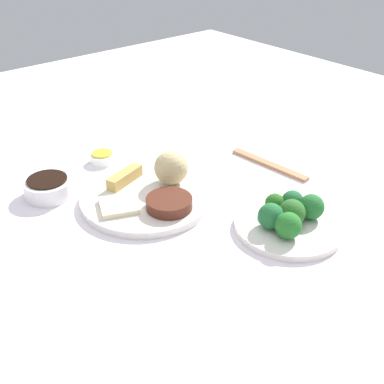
{
  "coord_description": "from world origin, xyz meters",
  "views": [
    {
      "loc": [
        -0.71,
        0.55,
        0.58
      ],
      "look_at": [
        -0.05,
        -0.01,
        0.06
      ],
      "focal_mm": 46.3,
      "sensor_mm": 36.0,
      "label": 1
    }
  ],
  "objects": [
    {
      "name": "tabletop",
      "position": [
        0.0,
        0.0,
        0.01
      ],
      "size": [
        2.2,
        2.2,
        0.02
      ],
      "primitive_type": "cube",
      "color": "white",
      "rests_on": "ground"
    },
    {
      "name": "main_plate",
      "position": [
        0.03,
        0.05,
        0.03
      ],
      "size": [
        0.28,
        0.28,
        0.02
      ],
      "primitive_type": "cylinder",
      "color": "white",
      "rests_on": "tabletop"
    },
    {
      "name": "rice_scoop",
      "position": [
        0.04,
        -0.02,
        0.07
      ],
      "size": [
        0.07,
        0.07,
        0.07
      ],
      "primitive_type": "sphere",
      "color": "tan",
      "rests_on": "main_plate"
    },
    {
      "name": "spring_roll",
      "position": [
        0.1,
        0.05,
        0.05
      ],
      "size": [
        0.05,
        0.1,
        0.03
      ],
      "primitive_type": "cube",
      "rotation": [
        0.0,
        0.0,
        1.88
      ],
      "color": "tan",
      "rests_on": "main_plate"
    },
    {
      "name": "crab_rangoon_wonton",
      "position": [
        0.03,
        0.12,
        0.04
      ],
      "size": [
        0.1,
        0.1,
        0.01
      ],
      "primitive_type": "cube",
      "rotation": [
        0.0,
        0.0,
        -0.41
      ],
      "color": "beige",
      "rests_on": "main_plate"
    },
    {
      "name": "stir_fry_heap",
      "position": [
        -0.04,
        0.04,
        0.05
      ],
      "size": [
        0.09,
        0.09,
        0.02
      ],
      "primitive_type": "cylinder",
      "color": "#502417",
      "rests_on": "main_plate"
    },
    {
      "name": "broccoli_plate",
      "position": [
        -0.23,
        -0.1,
        0.03
      ],
      "size": [
        0.21,
        0.21,
        0.01
      ],
      "primitive_type": "cylinder",
      "color": "white",
      "rests_on": "tabletop"
    },
    {
      "name": "broccoli_floret_0",
      "position": [
        -0.24,
        -0.15,
        0.06
      ],
      "size": [
        0.05,
        0.05,
        0.05
      ],
      "primitive_type": "sphere",
      "color": "#21672B",
      "rests_on": "broccoli_plate"
    },
    {
      "name": "broccoli_floret_1",
      "position": [
        -0.23,
        -0.1,
        0.06
      ],
      "size": [
        0.05,
        0.05,
        0.05
      ],
      "primitive_type": "sphere",
      "color": "#2A6325",
      "rests_on": "broccoli_plate"
    },
    {
      "name": "broccoli_floret_2",
      "position": [
        -0.21,
        -0.14,
        0.06
      ],
      "size": [
        0.04,
        0.04,
        0.04
      ],
      "primitive_type": "sphere",
      "color": "#215F32",
      "rests_on": "broccoli_plate"
    },
    {
      "name": "broccoli_floret_3",
      "position": [
        -0.22,
        -0.07,
        0.06
      ],
      "size": [
        0.05,
        0.05,
        0.05
      ],
      "primitive_type": "sphere",
      "color": "#216633",
      "rests_on": "broccoli_plate"
    },
    {
      "name": "broccoli_floret_4",
      "position": [
        -0.26,
        -0.07,
        0.06
      ],
      "size": [
        0.05,
        0.05,
        0.05
      ],
      "primitive_type": "sphere",
      "color": "#247027",
      "rests_on": "broccoli_plate"
    },
    {
      "name": "broccoli_floret_5",
      "position": [
        -0.19,
        -0.11,
        0.05
      ],
      "size": [
        0.04,
        0.04,
        0.04
      ],
      "primitive_type": "sphere",
      "color": "#26631D",
      "rests_on": "broccoli_plate"
    },
    {
      "name": "soy_sauce_bowl",
      "position": [
        0.19,
        0.19,
        0.04
      ],
      "size": [
        0.1,
        0.1,
        0.04
      ],
      "primitive_type": "cylinder",
      "color": "white",
      "rests_on": "tabletop"
    },
    {
      "name": "soy_sauce_bowl_liquid",
      "position": [
        0.19,
        0.19,
        0.06
      ],
      "size": [
        0.09,
        0.09,
        0.0
      ],
      "primitive_type": "cylinder",
      "color": "black",
      "rests_on": "soy_sauce_bowl"
    },
    {
      "name": "sauce_ramekin_hot_mustard",
      "position": [
        0.25,
        0.02,
        0.03
      ],
      "size": [
        0.06,
        0.06,
        0.02
      ],
      "primitive_type": "cylinder",
      "color": "white",
      "rests_on": "tabletop"
    },
    {
      "name": "sauce_ramekin_hot_mustard_liquid",
      "position": [
        0.25,
        0.02,
        0.04
      ],
      "size": [
        0.05,
        0.05,
        0.0
      ],
      "primitive_type": "cylinder",
      "color": "yellow",
      "rests_on": "sauce_ramekin_hot_mustard"
    },
    {
      "name": "chopsticks_pair",
      "position": [
        -0.03,
        -0.27,
        0.02
      ],
      "size": [
        0.22,
        0.04,
        0.01
      ],
      "primitive_type": "cube",
      "rotation": [
        0.0,
        0.0,
        0.09
      ],
      "color": "#AC774E",
      "rests_on": "tabletop"
    }
  ]
}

